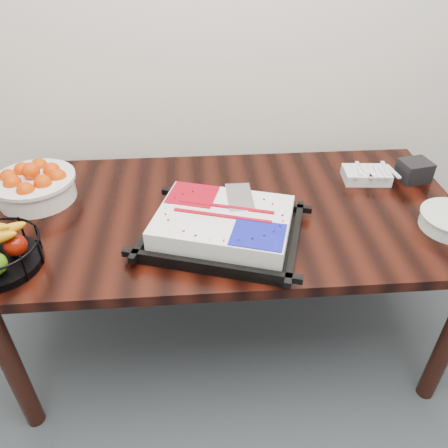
{
  "coord_description": "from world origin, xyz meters",
  "views": [
    {
      "loc": [
        -0.13,
        0.61,
        1.7
      ],
      "look_at": [
        -0.04,
        1.79,
        0.83
      ],
      "focal_mm": 35.0,
      "sensor_mm": 36.0,
      "label": 1
    }
  ],
  "objects": [
    {
      "name": "table",
      "position": [
        0.0,
        2.0,
        0.66
      ],
      "size": [
        1.8,
        0.9,
        0.75
      ],
      "color": "black",
      "rests_on": "ground"
    },
    {
      "name": "cake_tray",
      "position": [
        -0.04,
        1.83,
        0.8
      ],
      "size": [
        0.62,
        0.54,
        0.11
      ],
      "color": "black",
      "rests_on": "table"
    },
    {
      "name": "tangerine_bowl",
      "position": [
        -0.76,
        2.13,
        0.84
      ],
      "size": [
        0.32,
        0.32,
        0.2
      ],
      "color": "white",
      "rests_on": "table"
    },
    {
      "name": "fork_bag",
      "position": [
        0.6,
        2.18,
        0.78
      ],
      "size": [
        0.2,
        0.14,
        0.06
      ],
      "color": "silver",
      "rests_on": "table"
    },
    {
      "name": "napkin_box",
      "position": [
        0.8,
        2.17,
        0.79
      ],
      "size": [
        0.14,
        0.12,
        0.09
      ],
      "primitive_type": "cube",
      "rotation": [
        0.0,
        0.0,
        0.19
      ],
      "color": "black",
      "rests_on": "table"
    }
  ]
}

